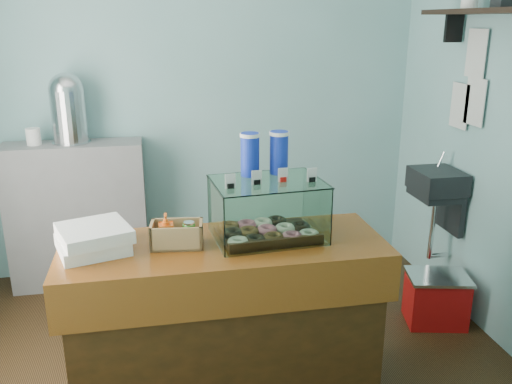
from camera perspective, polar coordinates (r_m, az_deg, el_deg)
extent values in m
plane|color=black|center=(3.35, -3.69, -18.06)|extent=(3.50, 3.50, 0.00)
cube|color=#77ADAC|center=(4.25, -6.73, 10.08)|extent=(3.50, 0.04, 2.80)
cube|color=#77ADAC|center=(1.36, 3.45, -6.34)|extent=(3.50, 0.04, 2.80)
cube|color=black|center=(3.91, 18.54, 1.10)|extent=(0.30, 0.35, 0.15)
cube|color=black|center=(4.03, 19.88, -1.53)|extent=(0.04, 0.30, 0.35)
cylinder|color=silver|center=(3.99, 18.90, 3.21)|extent=(0.02, 0.02, 0.12)
cylinder|color=silver|center=(4.01, 18.06, -3.69)|extent=(0.04, 0.04, 0.45)
cube|color=black|center=(3.56, 22.71, 17.15)|extent=(0.25, 1.00, 0.03)
cube|color=black|center=(3.94, 20.10, 15.89)|extent=(0.12, 0.03, 0.18)
cube|color=silver|center=(3.79, 22.05, 8.78)|extent=(0.01, 0.21, 0.30)
cube|color=silver|center=(3.94, 20.65, 8.49)|extent=(0.01, 0.21, 0.30)
cube|color=silver|center=(3.80, 22.17, 13.37)|extent=(0.01, 0.21, 0.30)
cube|color=#44240D|center=(2.91, -3.19, -14.17)|extent=(1.50, 0.56, 0.84)
cube|color=#4B260A|center=(2.70, -3.36, -6.02)|extent=(1.60, 0.60, 0.06)
cube|color=#4B260A|center=(2.50, -2.42, -11.08)|extent=(1.60, 0.04, 0.18)
cube|color=gray|center=(4.30, -18.18, -2.30)|extent=(1.00, 0.32, 1.10)
cube|color=#362010|center=(2.76, 1.21, -4.51)|extent=(0.50, 0.38, 0.02)
torus|color=silver|center=(2.61, -1.84, -5.23)|extent=(0.10, 0.10, 0.03)
torus|color=black|center=(2.63, 0.05, -5.03)|extent=(0.10, 0.10, 0.03)
torus|color=brown|center=(2.65, 1.90, -4.82)|extent=(0.10, 0.10, 0.03)
torus|color=#D26389|center=(2.68, 3.72, -4.62)|extent=(0.10, 0.10, 0.03)
torus|color=silver|center=(2.71, 5.50, -4.41)|extent=(0.10, 0.10, 0.03)
torus|color=black|center=(2.71, -2.40, -4.36)|extent=(0.10, 0.10, 0.03)
torus|color=brown|center=(2.73, -0.58, -4.18)|extent=(0.10, 0.10, 0.03)
torus|color=#D26389|center=(2.75, 1.21, -3.99)|extent=(0.10, 0.10, 0.03)
torus|color=silver|center=(2.78, 2.97, -3.80)|extent=(0.10, 0.10, 0.03)
torus|color=black|center=(2.80, 4.70, -3.61)|extent=(0.10, 0.10, 0.03)
torus|color=brown|center=(2.81, -2.92, -3.56)|extent=(0.10, 0.10, 0.03)
torus|color=#D26389|center=(2.83, -1.16, -3.38)|extent=(0.10, 0.10, 0.03)
torus|color=silver|center=(2.85, 0.58, -3.21)|extent=(0.10, 0.10, 0.03)
torus|color=black|center=(2.87, 2.28, -3.04)|extent=(0.10, 0.10, 0.03)
cube|color=white|center=(2.54, 2.49, -3.28)|extent=(0.53, 0.05, 0.29)
cube|color=white|center=(2.89, 0.12, -0.66)|extent=(0.53, 0.05, 0.29)
cube|color=white|center=(2.65, -4.25, -2.40)|extent=(0.04, 0.38, 0.29)
cube|color=white|center=(2.80, 6.42, -1.38)|extent=(0.04, 0.38, 0.29)
cube|color=white|center=(2.67, 1.25, 1.10)|extent=(0.57, 0.44, 0.01)
cube|color=silver|center=(2.56, -2.80, 1.25)|extent=(0.05, 0.01, 0.07)
cube|color=black|center=(2.57, -2.79, 0.76)|extent=(0.03, 0.02, 0.02)
cube|color=silver|center=(2.59, 0.14, 1.48)|extent=(0.05, 0.01, 0.07)
cube|color=black|center=(2.60, 0.14, 1.00)|extent=(0.03, 0.02, 0.02)
cube|color=silver|center=(2.63, 2.99, 1.70)|extent=(0.05, 0.01, 0.07)
cube|color=red|center=(2.64, 2.98, 1.22)|extent=(0.03, 0.02, 0.02)
cube|color=silver|center=(2.68, 5.76, 1.91)|extent=(0.05, 0.01, 0.07)
cube|color=black|center=(2.68, 5.74, 1.44)|extent=(0.03, 0.02, 0.02)
cylinder|color=#1631BE|center=(2.74, -0.64, 3.98)|extent=(0.09, 0.09, 0.22)
cylinder|color=white|center=(2.71, -0.65, 6.03)|extent=(0.10, 0.10, 0.02)
cylinder|color=#1631BE|center=(2.78, 2.43, 4.17)|extent=(0.09, 0.09, 0.22)
cylinder|color=white|center=(2.76, 2.46, 6.20)|extent=(0.10, 0.10, 0.02)
cube|color=#A37A51|center=(2.68, -8.28, -5.52)|extent=(0.27, 0.18, 0.01)
cube|color=#A37A51|center=(2.59, -8.43, -5.01)|extent=(0.25, 0.04, 0.12)
cube|color=#A37A51|center=(2.72, -8.24, -3.91)|extent=(0.25, 0.04, 0.12)
cube|color=#A37A51|center=(2.67, -10.87, -4.48)|extent=(0.03, 0.15, 0.12)
cube|color=#A37A51|center=(2.65, -5.78, -4.40)|extent=(0.03, 0.15, 0.12)
imported|color=orange|center=(2.65, -9.44, -3.86)|extent=(0.08, 0.08, 0.16)
cylinder|color=#308624|center=(2.65, -7.04, -4.39)|extent=(0.06, 0.06, 0.10)
cylinder|color=silver|center=(2.63, -7.08, -3.28)|extent=(0.05, 0.05, 0.01)
cube|color=white|center=(2.71, -16.82, -5.30)|extent=(0.38, 0.38, 0.06)
cube|color=white|center=(2.68, -16.69, -4.13)|extent=(0.39, 0.39, 0.06)
cylinder|color=silver|center=(4.16, -18.82, 4.98)|extent=(0.27, 0.27, 0.01)
cylinder|color=silver|center=(4.13, -19.08, 7.55)|extent=(0.24, 0.24, 0.37)
sphere|color=silver|center=(4.10, -19.35, 10.10)|extent=(0.24, 0.24, 0.24)
cube|color=#B40E0E|center=(3.88, 18.41, -10.74)|extent=(0.43, 0.36, 0.33)
cube|color=silver|center=(3.81, 18.66, -8.44)|extent=(0.45, 0.38, 0.02)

